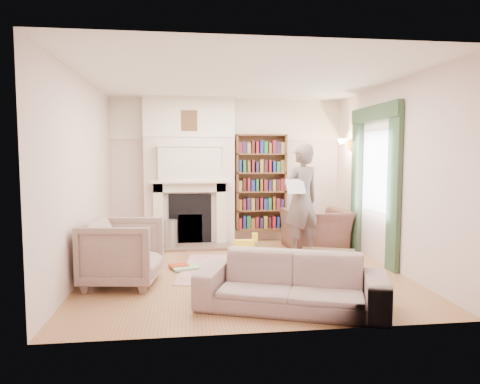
{
  "coord_description": "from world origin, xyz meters",
  "views": [
    {
      "loc": [
        -0.8,
        -6.19,
        1.71
      ],
      "look_at": [
        0.0,
        0.25,
        1.15
      ],
      "focal_mm": 32.0,
      "sensor_mm": 36.0,
      "label": 1
    }
  ],
  "objects": [
    {
      "name": "floor",
      "position": [
        0.0,
        0.0,
        0.0
      ],
      "size": [
        4.5,
        4.5,
        0.0
      ],
      "primitive_type": "plane",
      "color": "#8D5F38",
      "rests_on": "ground"
    },
    {
      "name": "ceiling",
      "position": [
        0.0,
        0.0,
        2.8
      ],
      "size": [
        4.5,
        4.5,
        0.0
      ],
      "primitive_type": "plane",
      "rotation": [
        3.14,
        0.0,
        0.0
      ],
      "color": "white",
      "rests_on": "wall_back"
    },
    {
      "name": "wall_back",
      "position": [
        0.0,
        2.25,
        1.4
      ],
      "size": [
        4.5,
        0.0,
        4.5
      ],
      "primitive_type": "plane",
      "rotation": [
        1.57,
        0.0,
        0.0
      ],
      "color": "silver",
      "rests_on": "floor"
    },
    {
      "name": "wall_front",
      "position": [
        0.0,
        -2.25,
        1.4
      ],
      "size": [
        4.5,
        0.0,
        4.5
      ],
      "primitive_type": "plane",
      "rotation": [
        -1.57,
        0.0,
        0.0
      ],
      "color": "silver",
      "rests_on": "floor"
    },
    {
      "name": "wall_left",
      "position": [
        -2.25,
        0.0,
        1.4
      ],
      "size": [
        0.0,
        4.5,
        4.5
      ],
      "primitive_type": "plane",
      "rotation": [
        1.57,
        0.0,
        1.57
      ],
      "color": "silver",
      "rests_on": "floor"
    },
    {
      "name": "wall_right",
      "position": [
        2.25,
        0.0,
        1.4
      ],
      "size": [
        0.0,
        4.5,
        4.5
      ],
      "primitive_type": "plane",
      "rotation": [
        1.57,
        0.0,
        -1.57
      ],
      "color": "silver",
      "rests_on": "floor"
    },
    {
      "name": "fireplace",
      "position": [
        -0.75,
        2.05,
        1.39
      ],
      "size": [
        1.7,
        0.58,
        2.8
      ],
      "color": "silver",
      "rests_on": "floor"
    },
    {
      "name": "bookcase",
      "position": [
        0.65,
        2.12,
        1.18
      ],
      "size": [
        1.0,
        0.24,
        1.85
      ],
      "primitive_type": "cube",
      "color": "brown",
      "rests_on": "floor"
    },
    {
      "name": "window",
      "position": [
        2.23,
        0.4,
        1.45
      ],
      "size": [
        0.02,
        0.9,
        1.3
      ],
      "primitive_type": "cube",
      "color": "silver",
      "rests_on": "wall_right"
    },
    {
      "name": "curtain_left",
      "position": [
        2.2,
        -0.3,
        1.2
      ],
      "size": [
        0.07,
        0.32,
        2.4
      ],
      "primitive_type": "cube",
      "color": "#334C31",
      "rests_on": "floor"
    },
    {
      "name": "curtain_right",
      "position": [
        2.2,
        1.1,
        1.2
      ],
      "size": [
        0.07,
        0.32,
        2.4
      ],
      "primitive_type": "cube",
      "color": "#334C31",
      "rests_on": "floor"
    },
    {
      "name": "pelmet",
      "position": [
        2.19,
        0.4,
        2.38
      ],
      "size": [
        0.09,
        1.7,
        0.24
      ],
      "primitive_type": "cube",
      "color": "#334C31",
      "rests_on": "wall_right"
    },
    {
      "name": "wall_sconce",
      "position": [
        2.03,
        1.5,
        1.9
      ],
      "size": [
        0.2,
        0.24,
        0.24
      ],
      "primitive_type": null,
      "color": "gold",
      "rests_on": "wall_right"
    },
    {
      "name": "rug",
      "position": [
        0.27,
        0.04,
        0.01
      ],
      "size": [
        2.56,
        2.12,
        0.01
      ],
      "primitive_type": "cube",
      "rotation": [
        0.0,
        0.0,
        -0.16
      ],
      "color": "#BCAC8E",
      "rests_on": "floor"
    },
    {
      "name": "armchair_reading",
      "position": [
        1.55,
        1.35,
        0.36
      ],
      "size": [
        1.18,
        1.06,
        0.71
      ],
      "primitive_type": "imported",
      "rotation": [
        0.0,
        0.0,
        3.24
      ],
      "color": "#4C282A",
      "rests_on": "floor"
    },
    {
      "name": "armchair_left",
      "position": [
        -1.65,
        -0.5,
        0.43
      ],
      "size": [
        1.07,
        1.04,
        0.87
      ],
      "primitive_type": "imported",
      "rotation": [
        0.0,
        0.0,
        1.44
      ],
      "color": "#B1A492",
      "rests_on": "floor"
    },
    {
      "name": "sofa",
      "position": [
        0.34,
        -1.64,
        0.3
      ],
      "size": [
        2.22,
        1.46,
        0.6
      ],
      "primitive_type": "imported",
      "rotation": [
        0.0,
        0.0,
        -0.35
      ],
      "color": "#B29F92",
      "rests_on": "floor"
    },
    {
      "name": "man_reading",
      "position": [
        1.1,
        0.75,
        0.95
      ],
      "size": [
        0.82,
        0.69,
        1.9
      ],
      "primitive_type": "imported",
      "rotation": [
        0.0,
        0.0,
        3.54
      ],
      "color": "#5C504A",
      "rests_on": "floor"
    },
    {
      "name": "newspaper",
      "position": [
        0.95,
        0.55,
        1.2
      ],
      "size": [
        0.37,
        0.23,
        0.24
      ],
      "primitive_type": "cube",
      "rotation": [
        -0.35,
        0.0,
        0.4
      ],
      "color": "silver",
      "rests_on": "man_reading"
    },
    {
      "name": "coffee_table",
      "position": [
        1.03,
        -0.85,
        0.23
      ],
      "size": [
        0.81,
        0.66,
        0.45
      ],
      "primitive_type": null,
      "rotation": [
        0.0,
        0.0,
        -0.35
      ],
      "color": "#342212",
      "rests_on": "floor"
    },
    {
      "name": "paraffin_heater",
      "position": [
        -1.1,
        1.51,
        0.28
      ],
      "size": [
        0.28,
        0.28,
        0.55
      ],
      "primitive_type": "cylinder",
      "rotation": [
        0.0,
        0.0,
        0.19
      ],
      "color": "#A2A5A9",
      "rests_on": "floor"
    },
    {
      "name": "rocking_horse",
      "position": [
        0.12,
        0.64,
        0.22
      ],
      "size": [
        0.51,
        0.23,
        0.44
      ],
      "primitive_type": null,
      "rotation": [
        0.0,
        0.0,
        -0.05
      ],
      "color": "yellow",
      "rests_on": "rug"
    },
    {
      "name": "board_game",
      "position": [
        -0.85,
        0.2,
        0.03
      ],
      "size": [
        0.49,
        0.49,
        0.03
      ],
      "primitive_type": "cube",
      "rotation": [
        0.0,
        0.0,
        0.3
      ],
      "color": "#E8D351",
      "rests_on": "rug"
    },
    {
      "name": "game_box_lid",
      "position": [
        -0.94,
        0.22,
        0.04
      ],
      "size": [
        0.31,
        0.24,
        0.05
      ],
      "primitive_type": "cube",
      "rotation": [
        0.0,
        0.0,
        0.22
      ],
      "color": "#B73514",
      "rests_on": "rug"
    },
    {
      "name": "comic_annuals",
      "position": [
        0.28,
        -0.33,
        0.02
      ],
      "size": [
        0.76,
        0.39,
        0.02
      ],
      "color": "red",
      "rests_on": "rug"
    }
  ]
}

